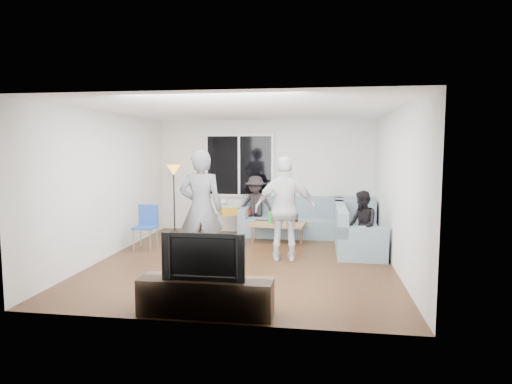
% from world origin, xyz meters
% --- Properties ---
extents(floor, '(5.00, 5.50, 0.04)m').
position_xyz_m(floor, '(0.00, 0.00, -0.02)').
color(floor, '#56351C').
rests_on(floor, ground).
extents(ceiling, '(5.00, 5.50, 0.04)m').
position_xyz_m(ceiling, '(0.00, 0.00, 2.62)').
color(ceiling, white).
rests_on(ceiling, ground).
extents(wall_back, '(5.00, 0.04, 2.60)m').
position_xyz_m(wall_back, '(0.00, 2.77, 1.30)').
color(wall_back, silver).
rests_on(wall_back, ground).
extents(wall_front, '(5.00, 0.04, 2.60)m').
position_xyz_m(wall_front, '(0.00, -2.77, 1.30)').
color(wall_front, silver).
rests_on(wall_front, ground).
extents(wall_left, '(0.04, 5.50, 2.60)m').
position_xyz_m(wall_left, '(-2.52, 0.00, 1.30)').
color(wall_left, silver).
rests_on(wall_left, ground).
extents(wall_right, '(0.04, 5.50, 2.60)m').
position_xyz_m(wall_right, '(2.52, 0.00, 1.30)').
color(wall_right, silver).
rests_on(wall_right, ground).
extents(window_frame, '(1.62, 0.06, 1.47)m').
position_xyz_m(window_frame, '(-0.60, 2.69, 1.55)').
color(window_frame, white).
rests_on(window_frame, wall_back).
extents(window_glass, '(1.50, 0.02, 1.35)m').
position_xyz_m(window_glass, '(-0.60, 2.65, 1.55)').
color(window_glass, black).
rests_on(window_glass, window_frame).
extents(window_mullion, '(0.05, 0.03, 1.35)m').
position_xyz_m(window_mullion, '(-0.60, 2.64, 1.55)').
color(window_mullion, white).
rests_on(window_mullion, window_frame).
extents(radiator, '(1.30, 0.12, 0.62)m').
position_xyz_m(radiator, '(-0.60, 2.65, 0.31)').
color(radiator, silver).
rests_on(radiator, floor).
extents(potted_plant, '(0.20, 0.17, 0.32)m').
position_xyz_m(potted_plant, '(-0.24, 2.62, 0.78)').
color(potted_plant, '#296528').
rests_on(potted_plant, radiator).
extents(vase, '(0.19, 0.19, 0.18)m').
position_xyz_m(vase, '(-0.97, 2.62, 0.71)').
color(vase, white).
rests_on(vase, radiator).
extents(sofa_back_section, '(2.30, 0.85, 0.85)m').
position_xyz_m(sofa_back_section, '(0.65, 2.27, 0.42)').
color(sofa_back_section, slate).
rests_on(sofa_back_section, floor).
extents(sofa_right_section, '(2.00, 0.85, 0.85)m').
position_xyz_m(sofa_right_section, '(2.02, 1.11, 0.42)').
color(sofa_right_section, slate).
rests_on(sofa_right_section, floor).
extents(sofa_corner, '(0.85, 0.85, 0.85)m').
position_xyz_m(sofa_corner, '(2.02, 2.27, 0.42)').
color(sofa_corner, slate).
rests_on(sofa_corner, floor).
extents(cushion_yellow, '(0.47, 0.44, 0.14)m').
position_xyz_m(cushion_yellow, '(-0.75, 2.25, 0.51)').
color(cushion_yellow, gold).
rests_on(cushion_yellow, sofa_back_section).
extents(cushion_red, '(0.43, 0.39, 0.13)m').
position_xyz_m(cushion_red, '(-0.46, 2.33, 0.51)').
color(cushion_red, maroon).
rests_on(cushion_red, sofa_back_section).
extents(coffee_table, '(1.15, 0.70, 0.40)m').
position_xyz_m(coffee_table, '(0.41, 1.62, 0.20)').
color(coffee_table, tan).
rests_on(coffee_table, floor).
extents(pitcher, '(0.17, 0.17, 0.17)m').
position_xyz_m(pitcher, '(0.41, 1.53, 0.49)').
color(pitcher, maroon).
rests_on(pitcher, coffee_table).
extents(side_chair, '(0.41, 0.41, 0.86)m').
position_xyz_m(side_chair, '(-2.05, 0.52, 0.43)').
color(side_chair, '#264CA6').
rests_on(side_chair, floor).
extents(floor_lamp, '(0.32, 0.32, 1.56)m').
position_xyz_m(floor_lamp, '(-2.05, 2.24, 0.78)').
color(floor_lamp, '#F8A72F').
rests_on(floor_lamp, floor).
extents(player_left, '(0.76, 0.54, 1.94)m').
position_xyz_m(player_left, '(-0.66, -0.46, 0.97)').
color(player_left, '#4D4D52').
rests_on(player_left, floor).
extents(player_right, '(1.10, 0.53, 1.82)m').
position_xyz_m(player_right, '(0.69, 0.15, 0.91)').
color(player_right, silver).
rests_on(player_right, floor).
extents(spectator_right, '(0.61, 0.70, 1.22)m').
position_xyz_m(spectator_right, '(2.02, 0.41, 0.61)').
color(spectator_right, black).
rests_on(spectator_right, floor).
extents(spectator_back, '(0.94, 0.64, 1.33)m').
position_xyz_m(spectator_back, '(-0.16, 2.30, 0.67)').
color(spectator_back, black).
rests_on(spectator_back, floor).
extents(tv_console, '(1.60, 0.40, 0.44)m').
position_xyz_m(tv_console, '(-0.05, -2.50, 0.22)').
color(tv_console, '#34251A').
rests_on(tv_console, floor).
extents(television, '(0.98, 0.13, 0.57)m').
position_xyz_m(television, '(-0.05, -2.50, 0.72)').
color(television, black).
rests_on(television, tv_console).
extents(bottle_e, '(0.07, 0.07, 0.20)m').
position_xyz_m(bottle_e, '(0.79, 1.77, 0.50)').
color(bottle_e, black).
rests_on(bottle_e, coffee_table).
extents(bottle_b, '(0.08, 0.08, 0.26)m').
position_xyz_m(bottle_b, '(0.27, 1.48, 0.53)').
color(bottle_b, green).
rests_on(bottle_b, coffee_table).
extents(bottle_d, '(0.07, 0.07, 0.24)m').
position_xyz_m(bottle_d, '(0.65, 1.50, 0.52)').
color(bottle_d, '#C65E11').
rests_on(bottle_d, coffee_table).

